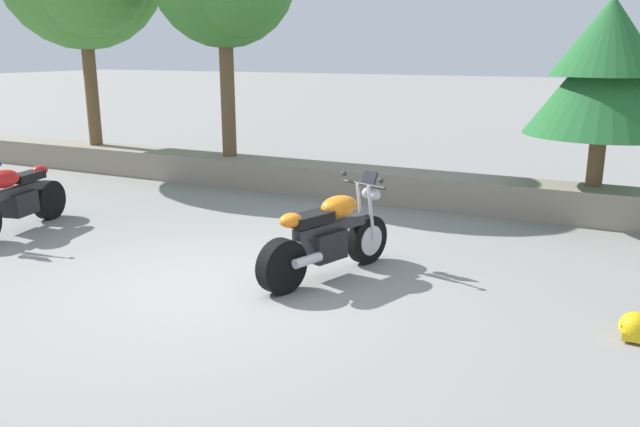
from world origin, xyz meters
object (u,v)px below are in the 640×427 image
object	(u,v)px
motorcycle_red_near_left	(15,200)
pine_tree_mid_right	(606,70)
motorcycle_orange_centre	(329,237)
rider_helmet	(635,327)

from	to	relation	value
motorcycle_red_near_left	pine_tree_mid_right	xyz separation A→B (m)	(7.66, 4.43, 1.85)
motorcycle_orange_centre	pine_tree_mid_right	bearing A→B (deg)	57.39
motorcycle_orange_centre	rider_helmet	size ratio (longest dim) A/B	7.13
motorcycle_orange_centre	pine_tree_mid_right	distance (m)	5.27
motorcycle_orange_centre	rider_helmet	xyz separation A→B (m)	(3.29, -0.34, -0.35)
motorcycle_orange_centre	pine_tree_mid_right	xyz separation A→B (m)	(2.66, 4.16, 1.85)
rider_helmet	motorcycle_orange_centre	bearing A→B (deg)	174.17
rider_helmet	pine_tree_mid_right	distance (m)	5.04
motorcycle_red_near_left	rider_helmet	xyz separation A→B (m)	(8.29, -0.06, -0.35)
motorcycle_orange_centre	pine_tree_mid_right	size ratio (longest dim) A/B	0.70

